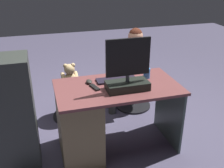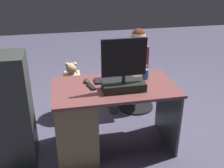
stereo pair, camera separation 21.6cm
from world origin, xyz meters
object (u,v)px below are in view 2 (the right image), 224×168
Objects in this scene: desk at (85,119)px; monitor at (124,75)px; computer_mouse at (87,81)px; office_chair_teddy at (73,98)px; teddy_bear at (72,75)px; cup at (145,74)px; tv_remote at (91,87)px; person at (132,63)px; visitor_chair at (136,91)px; keyboard at (114,80)px.

monitor reaches higher than desk.
monitor is at bearing 165.68° from desk.
computer_mouse is (-0.05, -0.14, 0.36)m from desk.
office_chair_teddy is 1.68× the size of teddy_bear.
desk is 11.68× the size of cup.
person is at bearing -144.74° from tv_remote.
desk is 0.79m from cup.
tv_remote is at bearing 102.44° from computer_mouse.
monitor is 0.99m from person.
tv_remote is at bearing -170.97° from desk.
cup is 1.14m from office_chair_teddy.
monitor is at bearing 116.92° from teddy_bear.
person is (-0.34, -0.90, -0.23)m from monitor.
desk reaches higher than visitor_chair.
person is at bearing -119.53° from keyboard.
visitor_chair is (-0.80, -0.81, -0.14)m from desk.
teddy_bear is (0.45, -0.89, -0.32)m from monitor.
person reaches higher than teddy_bear.
monitor is 1.21× the size of keyboard.
visitor_chair is at bearing -177.93° from office_chair_teddy.
office_chair_teddy is 0.46× the size of person.
desk is 2.57× the size of visitor_chair.
tv_remote reaches higher than office_chair_teddy.
office_chair_teddy is (0.41, -0.64, -0.51)m from keyboard.
tv_remote is (0.30, -0.11, -0.14)m from monitor.
monitor is 0.37m from cup.
tv_remote is 1.02m from person.
monitor reaches higher than keyboard.
person reaches higher than visitor_chair.
office_chair_teddy is (0.12, -0.63, -0.51)m from computer_mouse.
tv_remote is at bearing 9.48° from cup.
teddy_bear is at bearing -63.08° from monitor.
cup is (-0.33, 0.02, 0.04)m from keyboard.
desk is 1.11× the size of person.
person is (0.08, 0.00, 0.41)m from visitor_chair.
teddy_bear is (0.07, -0.79, 0.18)m from desk.
computer_mouse is 1.12m from visitor_chair.
computer_mouse is at bearing -2.92° from cup.
teddy_bear is (0.12, -0.64, -0.18)m from computer_mouse.
cup is 0.10× the size of person.
teddy_bear is 0.63× the size of visitor_chair.
visitor_chair is (-0.46, -0.67, -0.50)m from keyboard.
computer_mouse is 0.32× the size of teddy_bear.
person is at bearing -131.92° from desk.
person is at bearing -110.62° from monitor.
cup is 1.03m from teddy_bear.
office_chair_teddy is at bearing 90.00° from teddy_bear.
desk is 0.51m from keyboard.
office_chair_teddy is (0.15, -0.76, -0.51)m from tv_remote.
teddy_bear reaches higher than visitor_chair.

